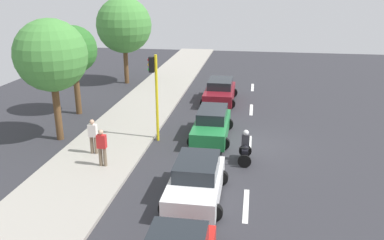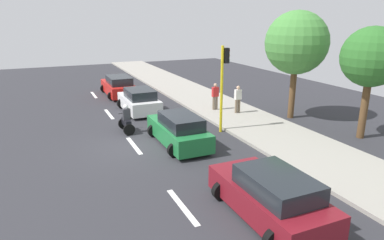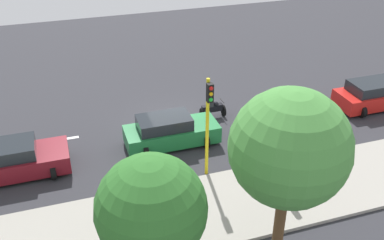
{
  "view_description": "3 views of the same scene",
  "coord_description": "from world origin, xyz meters",
  "views": [
    {
      "loc": [
        -0.03,
        19.05,
        7.76
      ],
      "look_at": [
        3.11,
        -0.9,
        0.85
      ],
      "focal_mm": 37.22,
      "sensor_mm": 36.0,
      "label": 1
    },
    {
      "loc": [
        -3.74,
        -15.17,
        5.91
      ],
      "look_at": [
        2.86,
        -0.34,
        1.02
      ],
      "focal_mm": 32.44,
      "sensor_mm": 36.0,
      "label": 2
    },
    {
      "loc": [
        19.01,
        -5.13,
        11.41
      ],
      "look_at": [
        2.97,
        0.09,
        1.71
      ],
      "focal_mm": 40.86,
      "sensor_mm": 36.0,
      "label": 3
    }
  ],
  "objects": [
    {
      "name": "car_maroon",
      "position": [
        2.22,
        -7.61,
        0.71
      ],
      "size": [
        2.33,
        4.36,
        1.52
      ],
      "color": "maroon",
      "rests_on": "ground"
    },
    {
      "name": "lane_stripe_south",
      "position": [
        0.0,
        6.0,
        0.01
      ],
      "size": [
        0.2,
        2.4,
        0.01
      ],
      "primitive_type": "cube",
      "color": "white",
      "rests_on": "ground"
    },
    {
      "name": "pedestrian_near_signal",
      "position": [
        6.34,
        3.85,
        1.06
      ],
      "size": [
        0.4,
        0.24,
        1.69
      ],
      "color": "#72604C",
      "rests_on": "sidewalk"
    },
    {
      "name": "lane_stripe_north",
      "position": [
        0.0,
        -6.0,
        0.01
      ],
      "size": [
        0.2,
        2.4,
        0.01
      ],
      "primitive_type": "cube",
      "color": "white",
      "rests_on": "ground"
    },
    {
      "name": "street_tree_north",
      "position": [
        9.89,
        0.8,
        4.42
      ],
      "size": [
        3.6,
        3.6,
        6.24
      ],
      "color": "brown",
      "rests_on": "ground"
    },
    {
      "name": "car_green",
      "position": [
        2.02,
        -0.68,
        0.71
      ],
      "size": [
        2.14,
        4.4,
        1.52
      ],
      "color": "#1E7238",
      "rests_on": "ground"
    },
    {
      "name": "pedestrian_by_tree",
      "position": [
        7.25,
        2.61,
        1.06
      ],
      "size": [
        0.4,
        0.24,
        1.69
      ],
      "color": "#72604C",
      "rests_on": "sidewalk"
    },
    {
      "name": "sidewalk",
      "position": [
        7.0,
        0.0,
        0.07
      ],
      "size": [
        4.0,
        60.0,
        0.15
      ],
      "primitive_type": "cube",
      "color": "#9E998E",
      "rests_on": "ground"
    },
    {
      "name": "street_tree_center",
      "position": [
        10.76,
        -3.52,
        4.01
      ],
      "size": [
        2.87,
        2.87,
        5.49
      ],
      "color": "brown",
      "rests_on": "ground"
    },
    {
      "name": "car_white",
      "position": [
        1.91,
        5.77,
        0.71
      ],
      "size": [
        2.28,
        3.98,
        1.52
      ],
      "color": "white",
      "rests_on": "ground"
    },
    {
      "name": "lane_stripe_far_north",
      "position": [
        0.0,
        -12.0,
        0.01
      ],
      "size": [
        0.2,
        2.4,
        0.01
      ],
      "primitive_type": "cube",
      "color": "white",
      "rests_on": "ground"
    },
    {
      "name": "street_tree_south",
      "position": [
        10.31,
        -11.88,
        4.68
      ],
      "size": [
        4.36,
        4.36,
        6.87
      ],
      "color": "brown",
      "rests_on": "ground"
    },
    {
      "name": "traffic_light_corner",
      "position": [
        4.85,
        0.17,
        2.93
      ],
      "size": [
        0.49,
        0.24,
        4.5
      ],
      "color": "yellow",
      "rests_on": "ground"
    },
    {
      "name": "lane_stripe_mid",
      "position": [
        0.0,
        0.0,
        0.01
      ],
      "size": [
        0.2,
        2.4,
        0.01
      ],
      "primitive_type": "cube",
      "color": "white",
      "rests_on": "ground"
    },
    {
      "name": "motorcycle",
      "position": [
        0.17,
        2.12,
        0.64
      ],
      "size": [
        0.6,
        1.3,
        1.53
      ],
      "color": "black",
      "rests_on": "ground"
    },
    {
      "name": "ground_plane",
      "position": [
        0.0,
        0.0,
        -0.05
      ],
      "size": [
        40.0,
        60.0,
        0.1
      ],
      "primitive_type": "cube",
      "color": "#2D2D33"
    }
  ]
}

